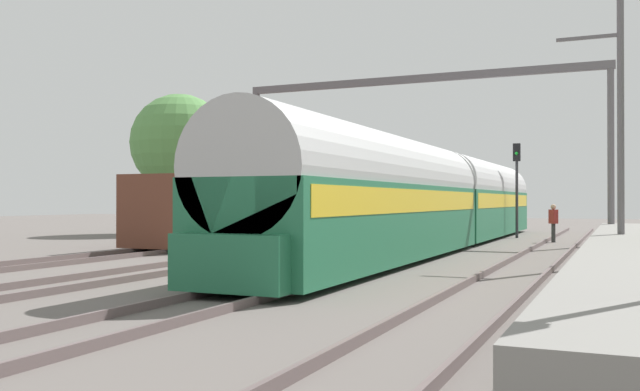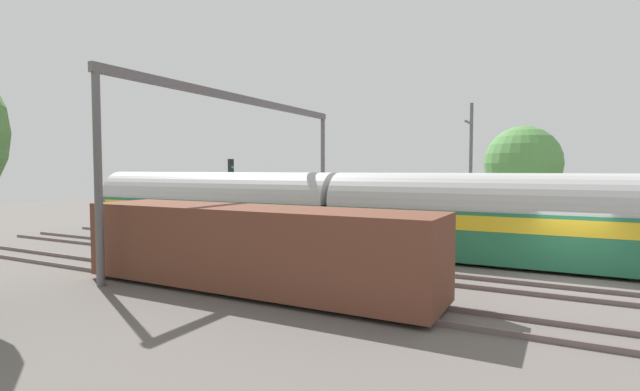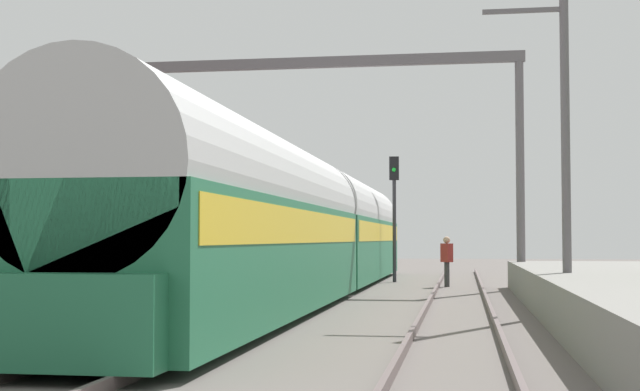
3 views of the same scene
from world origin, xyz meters
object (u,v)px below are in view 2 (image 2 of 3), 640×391
freight_car (252,248)px  person_crossing (290,218)px  railway_signal_far (231,186)px  passenger_train (337,212)px  catenary_gantry (245,134)px

freight_car → person_crossing: freight_car is taller
railway_signal_far → passenger_train: bearing=-102.9°
person_crossing → railway_signal_far: 4.24m
passenger_train → freight_car: passenger_train is taller
person_crossing → catenary_gantry: size_ratio=0.10×
passenger_train → catenary_gantry: (-2.19, 4.13, 3.99)m
freight_car → catenary_gantry: bearing=38.2°
freight_car → catenary_gantry: 9.49m
freight_car → passenger_train: bearing=6.8°
passenger_train → person_crossing: size_ratio=18.99×
passenger_train → railway_signal_far: railway_signal_far is taller
passenger_train → railway_signal_far: (1.92, 8.35, 1.11)m
railway_signal_far → catenary_gantry: size_ratio=0.27×
catenary_gantry → passenger_train: bearing=-62.1°
person_crossing → railway_signal_far: railway_signal_far is taller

